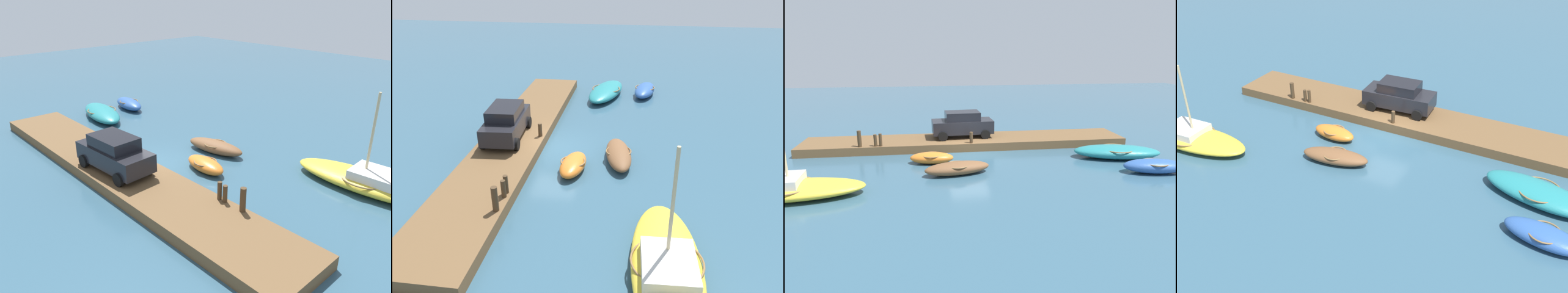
% 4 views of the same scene
% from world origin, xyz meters
% --- Properties ---
extents(ground_plane, '(84.00, 84.00, 0.00)m').
position_xyz_m(ground_plane, '(0.00, 0.00, 0.00)').
color(ground_plane, '#33566B').
extents(dock_platform, '(22.01, 3.32, 0.56)m').
position_xyz_m(dock_platform, '(0.00, -2.16, 0.28)').
color(dock_platform, brown).
rests_on(dock_platform, ground_plane).
extents(rowboat_blue, '(3.56, 1.89, 0.77)m').
position_xyz_m(rowboat_blue, '(-9.74, 4.83, 0.39)').
color(rowboat_blue, '#2D569E').
rests_on(rowboat_blue, ground_plane).
extents(dinghy_orange, '(2.67, 1.41, 0.67)m').
position_xyz_m(dinghy_orange, '(2.41, 1.52, 0.34)').
color(dinghy_orange, orange).
rests_on(dinghy_orange, ground_plane).
extents(rowboat_brown, '(3.74, 1.83, 0.70)m').
position_xyz_m(rowboat_brown, '(1.04, 3.63, 0.36)').
color(rowboat_brown, brown).
rests_on(rowboat_brown, ground_plane).
extents(sailboat_yellow, '(7.02, 2.67, 4.71)m').
position_xyz_m(sailboat_yellow, '(9.02, 5.76, 0.45)').
color(sailboat_yellow, gold).
rests_on(sailboat_yellow, ground_plane).
extents(motorboat_teal, '(5.51, 3.01, 0.81)m').
position_xyz_m(motorboat_teal, '(-9.01, 2.01, 0.41)').
color(motorboat_teal, teal).
rests_on(motorboat_teal, ground_plane).
extents(mooring_post_west, '(0.21, 0.21, 0.74)m').
position_xyz_m(mooring_post_west, '(-0.21, -0.75, 0.93)').
color(mooring_post_west, '#47331E').
rests_on(mooring_post_west, dock_platform).
extents(mooring_post_mid_west, '(0.20, 0.20, 0.82)m').
position_xyz_m(mooring_post_mid_west, '(5.63, -0.75, 0.97)').
color(mooring_post_mid_west, '#47331E').
rests_on(mooring_post_mid_west, dock_platform).
extents(mooring_post_mid_east, '(0.20, 0.20, 0.77)m').
position_xyz_m(mooring_post_mid_east, '(5.95, -0.75, 0.94)').
color(mooring_post_mid_east, '#47331E').
rests_on(mooring_post_mid_east, dock_platform).
extents(mooring_post_east, '(0.25, 0.25, 1.05)m').
position_xyz_m(mooring_post_east, '(6.92, -0.75, 1.08)').
color(mooring_post_east, '#47331E').
rests_on(mooring_post_east, dock_platform).
extents(parked_car, '(4.29, 2.20, 1.80)m').
position_xyz_m(parked_car, '(0.21, -2.49, 1.48)').
color(parked_car, black).
rests_on(parked_car, dock_platform).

